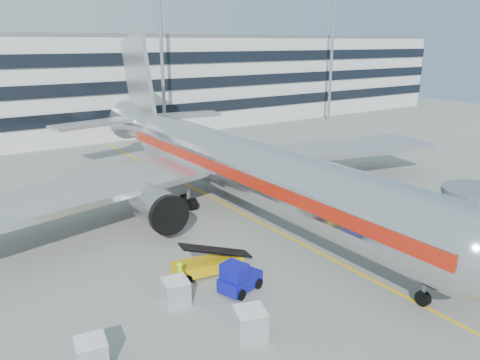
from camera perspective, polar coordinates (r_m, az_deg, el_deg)
ground at (r=33.98m, az=10.12°, el=-8.96°), size 180.00×180.00×0.00m
lead_in_line at (r=41.06m, az=0.35°, el=-4.10°), size 0.25×70.00×0.01m
main_jet at (r=41.14m, az=-1.01°, el=2.12°), size 50.95×48.70×16.06m
terminal at (r=82.74m, az=-19.31°, el=11.01°), size 150.00×24.25×15.60m
light_mast_centre at (r=70.24m, az=-9.61°, el=16.65°), size 2.40×1.20×25.45m
light_mast_east at (r=90.13m, az=11.22°, el=16.50°), size 2.40×1.20×25.45m
belt_loader at (r=30.81m, az=-4.00°, el=-10.19°), size 4.87×2.33×2.28m
baggage_tug at (r=28.58m, az=-0.20°, el=-11.93°), size 2.96×2.31×1.97m
cargo_container_left at (r=27.72m, az=-7.83°, el=-13.33°), size 1.61×1.61×1.49m
cargo_container_right at (r=23.84m, az=-17.65°, el=-19.57°), size 1.58×1.58×1.47m
cargo_container_front at (r=24.72m, az=1.26°, el=-17.08°), size 1.90×1.90×1.60m
ramp_worker at (r=28.63m, az=-7.21°, el=-11.70°), size 0.85×0.86×2.00m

